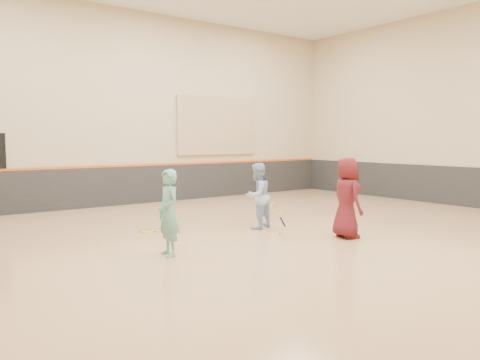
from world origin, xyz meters
TOP-DOWN VIEW (x-y plane):
  - room at (0.00, 0.00)m, footprint 15.04×12.04m
  - wainscot_back at (0.00, 5.97)m, footprint 14.90×0.04m
  - wainscot_right at (7.47, 0.00)m, footprint 0.04×11.90m
  - accent_stripe at (0.00, 5.96)m, footprint 14.90×0.03m
  - acoustic_panel at (2.80, 5.95)m, footprint 3.20×0.08m
  - girl at (-2.53, -0.54)m, footprint 0.40×0.58m
  - instructor at (0.29, 0.53)m, footprint 0.85×0.73m
  - young_man at (1.15, -1.35)m, footprint 0.74×0.93m
  - held_racket at (0.59, 0.22)m, footprint 0.44×0.44m
  - spare_racket at (-1.93, 1.72)m, footprint 0.74×0.74m
  - ball_under_racket at (0.22, -0.33)m, footprint 0.07×0.07m
  - ball_in_hand at (1.32, -1.44)m, footprint 0.07×0.07m
  - ball_beside_spare at (-0.21, 3.92)m, footprint 0.07×0.07m

SIDE VIEW (x-z plane):
  - ball_under_racket at x=0.22m, z-range 0.00..0.07m
  - ball_beside_spare at x=-0.21m, z-range 0.00..0.07m
  - spare_racket at x=-1.93m, z-range 0.00..0.10m
  - held_racket at x=0.59m, z-range 0.13..0.77m
  - wainscot_back at x=0.00m, z-range 0.00..1.20m
  - wainscot_right at x=7.47m, z-range 0.00..1.20m
  - instructor at x=0.29m, z-range 0.00..1.50m
  - girl at x=-2.53m, z-range 0.00..1.52m
  - room at x=0.00m, z-range -2.30..3.92m
  - young_man at x=1.15m, z-range 0.00..1.66m
  - ball_in_hand at x=1.32m, z-range 0.98..1.05m
  - accent_stripe at x=0.00m, z-range 1.19..1.25m
  - acoustic_panel at x=2.80m, z-range 1.50..3.50m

